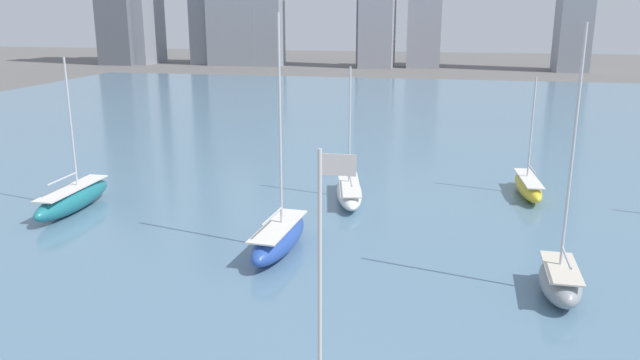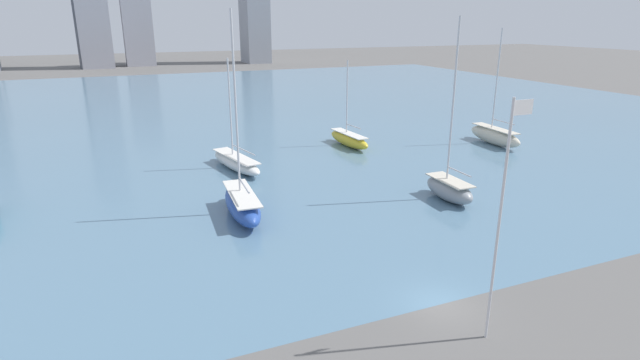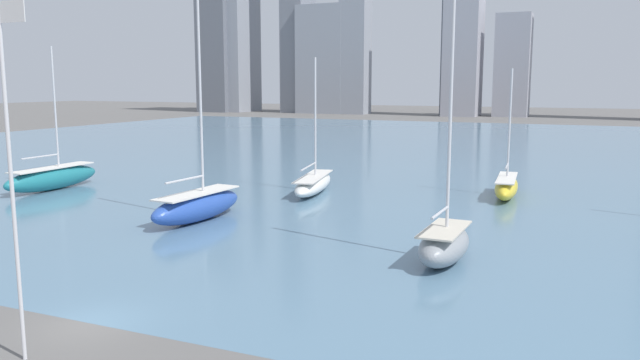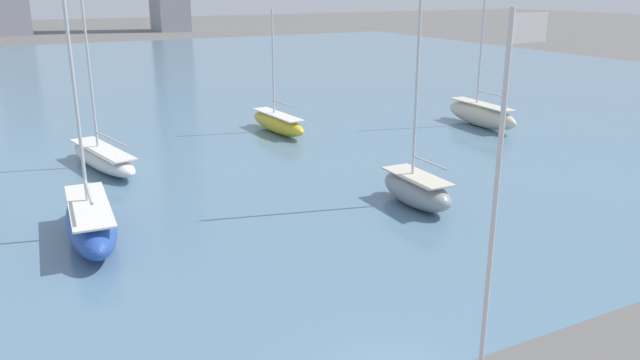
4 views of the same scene
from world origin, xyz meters
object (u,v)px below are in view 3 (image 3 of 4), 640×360
object	(u,v)px
sailboat_teal	(53,177)
sailboat_white	(313,183)
sailboat_gray	(444,243)
sailboat_blue	(197,205)
sailboat_yellow	(506,186)
flag_pole	(12,172)

from	to	relation	value
sailboat_teal	sailboat_white	distance (m)	24.17
sailboat_gray	sailboat_white	world-z (taller)	sailboat_gray
sailboat_gray	sailboat_blue	xyz separation A→B (m)	(-18.46, 3.53, 0.02)
sailboat_gray	sailboat_white	size ratio (longest dim) A/B	1.35
sailboat_white	sailboat_yellow	bearing A→B (deg)	4.67
sailboat_blue	sailboat_teal	xyz separation A→B (m)	(-19.92, 5.80, -0.02)
sailboat_gray	sailboat_yellow	world-z (taller)	sailboat_gray
sailboat_yellow	sailboat_gray	bearing A→B (deg)	-95.57
flag_pole	sailboat_gray	size ratio (longest dim) A/B	0.78
flag_pole	sailboat_gray	distance (m)	21.80
flag_pole	sailboat_white	bearing A→B (deg)	97.34
sailboat_gray	sailboat_white	xyz separation A→B (m)	(-15.57, 17.33, -0.27)
sailboat_yellow	sailboat_blue	bearing A→B (deg)	-140.00
sailboat_teal	sailboat_white	bearing A→B (deg)	18.66
flag_pole	sailboat_blue	distance (m)	23.41
sailboat_blue	sailboat_white	bearing A→B (deg)	82.03
sailboat_teal	sailboat_yellow	bearing A→B (deg)	17.28
flag_pole	sailboat_yellow	distance (m)	41.95
flag_pole	sailboat_teal	bearing A→B (deg)	135.08
sailboat_blue	sailboat_gray	bearing A→B (deg)	-6.94
sailboat_blue	sailboat_teal	size ratio (longest dim) A/B	1.27
sailboat_gray	sailboat_teal	bearing A→B (deg)	167.71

